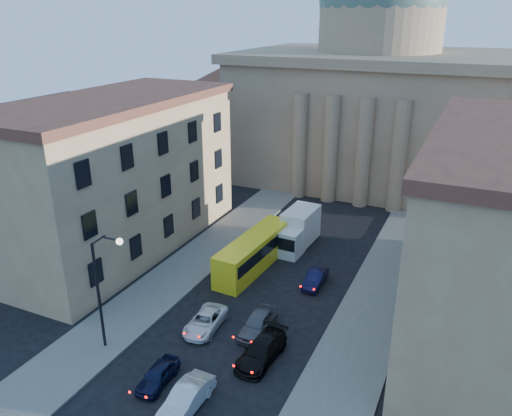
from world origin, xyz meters
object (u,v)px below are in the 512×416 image
(street_lamp, at_px, (103,282))
(city_bus, at_px, (254,251))
(car_left_near, at_px, (158,375))
(car_right_near, at_px, (186,398))
(box_truck, at_px, (297,231))

(street_lamp, relative_size, city_bus, 0.81)
(car_left_near, relative_size, car_right_near, 0.82)
(car_right_near, relative_size, box_truck, 0.66)
(street_lamp, xyz_separation_m, car_right_near, (7.77, -2.59, -4.56))
(city_bus, bearing_deg, car_left_near, -83.01)
(street_lamp, xyz_separation_m, city_bus, (3.97, 15.05, -3.66))
(street_lamp, xyz_separation_m, car_left_near, (4.99, -1.49, -4.66))
(street_lamp, height_order, car_left_near, street_lamp)
(car_left_near, xyz_separation_m, city_bus, (-1.02, 16.54, 1.00))
(city_bus, xyz_separation_m, box_truck, (2.02, 5.72, 0.09))
(city_bus, bearing_deg, car_right_near, -74.38)
(car_left_near, height_order, city_bus, city_bus)
(city_bus, relative_size, box_truck, 1.62)
(car_right_near, xyz_separation_m, city_bus, (-3.80, 17.64, 0.89))
(car_left_near, bearing_deg, car_right_near, -24.78)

